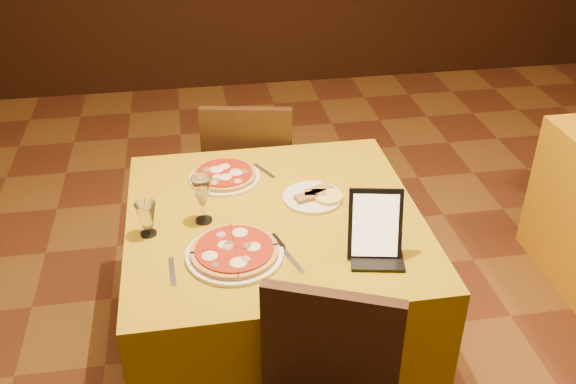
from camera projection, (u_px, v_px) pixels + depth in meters
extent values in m
cube|color=#A9860A|center=(275.00, 292.00, 2.61)|extent=(1.10, 1.10, 0.75)
cylinder|color=white|center=(235.00, 254.00, 2.20)|extent=(0.34, 0.34, 0.01)
cylinder|color=#AD4C23|center=(234.00, 251.00, 2.19)|extent=(0.30, 0.30, 0.02)
cylinder|color=white|center=(225.00, 178.00, 2.64)|extent=(0.29, 0.29, 0.01)
cylinder|color=#AD4C23|center=(224.00, 175.00, 2.63)|extent=(0.26, 0.26, 0.02)
cylinder|color=white|center=(313.00, 198.00, 2.51)|extent=(0.24, 0.24, 0.01)
cylinder|color=olive|center=(313.00, 194.00, 2.50)|extent=(0.15, 0.15, 0.02)
cube|color=black|center=(375.00, 224.00, 2.16)|extent=(0.20, 0.13, 0.23)
cube|color=#ADADB4|center=(288.00, 256.00, 2.20)|extent=(0.08, 0.21, 0.01)
cube|color=silver|center=(173.00, 272.00, 2.12)|extent=(0.02, 0.15, 0.01)
cube|color=silver|center=(264.00, 171.00, 2.69)|extent=(0.08, 0.14, 0.01)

